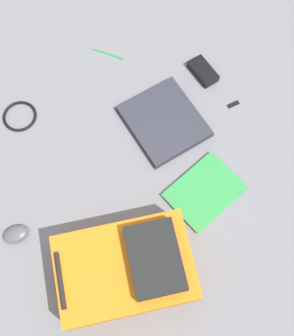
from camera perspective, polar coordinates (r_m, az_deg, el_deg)
ground_plane at (r=1.65m, az=-1.68°, el=0.32°), size 3.68×3.68×0.00m
backpack at (r=1.46m, az=-2.71°, el=-13.69°), size 0.43×0.52×0.22m
laptop at (r=1.71m, az=2.35°, el=6.45°), size 0.32×0.28×0.03m
book_comic at (r=1.62m, az=7.91°, el=-3.25°), size 0.25×0.30×0.02m
computer_mouse at (r=1.63m, az=-17.56°, el=-8.64°), size 0.08×0.11×0.04m
cable_coil at (r=1.81m, az=-17.07°, el=6.82°), size 0.14×0.14×0.01m
power_brick at (r=1.84m, az=7.70°, el=13.00°), size 0.14×0.08×0.04m
pen_black at (r=1.91m, az=-5.42°, el=15.37°), size 0.12×0.10×0.01m
usb_stick at (r=1.80m, az=11.77°, el=8.58°), size 0.02×0.05×0.01m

